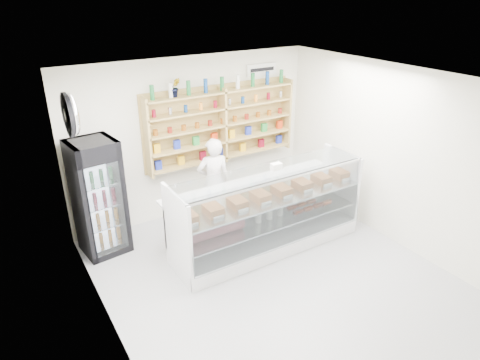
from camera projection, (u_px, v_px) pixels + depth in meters
room at (278, 190)px, 5.56m from camera, size 5.00×5.00×5.00m
display_counter at (266, 226)px, 6.76m from camera, size 3.08×0.92×1.34m
shop_worker at (214, 181)px, 7.32m from camera, size 0.64×0.50×1.55m
drinks_cooler at (99, 198)px, 6.44m from camera, size 0.73×0.71×1.82m
wall_shelving at (223, 125)px, 7.53m from camera, size 2.84×0.28×1.33m
potted_plant at (175, 87)px, 6.81m from camera, size 0.19×0.16×0.31m
security_mirror at (72, 114)px, 5.02m from camera, size 0.15×0.50×0.50m
wall_sign at (262, 69)px, 7.71m from camera, size 0.62×0.03×0.20m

